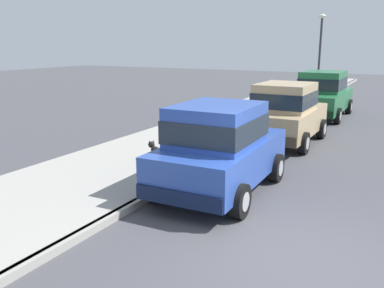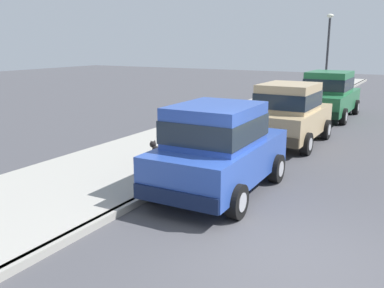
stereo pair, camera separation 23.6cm
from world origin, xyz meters
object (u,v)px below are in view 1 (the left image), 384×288
object	(u,v)px
car_green_sedan	(322,94)
street_lamp	(320,46)
car_blue_hatchback	(220,147)
dog_black	(155,150)
car_tan_hatchback	(286,112)

from	to	relation	value
car_green_sedan	street_lamp	bearing A→B (deg)	103.61
car_blue_hatchback	car_green_sedan	distance (m)	10.45
street_lamp	car_green_sedan	bearing A→B (deg)	-76.39
dog_black	street_lamp	world-z (taller)	street_lamp
car_green_sedan	street_lamp	world-z (taller)	street_lamp
car_tan_hatchback	dog_black	xyz separation A→B (m)	(-2.21, -4.01, -0.55)
car_green_sedan	dog_black	size ratio (longest dim) A/B	7.13
car_blue_hatchback	street_lamp	size ratio (longest dim) A/B	0.87
car_green_sedan	car_blue_hatchback	bearing A→B (deg)	-89.95
car_tan_hatchback	dog_black	size ratio (longest dim) A/B	5.91
car_tan_hatchback	street_lamp	bearing A→B (deg)	96.98
street_lamp	car_blue_hatchback	bearing A→B (deg)	-85.05
car_green_sedan	dog_black	world-z (taller)	car_green_sedan
car_tan_hatchback	car_green_sedan	size ratio (longest dim) A/B	0.83
car_tan_hatchback	street_lamp	xyz separation A→B (m)	(-1.37, 11.21, 1.93)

